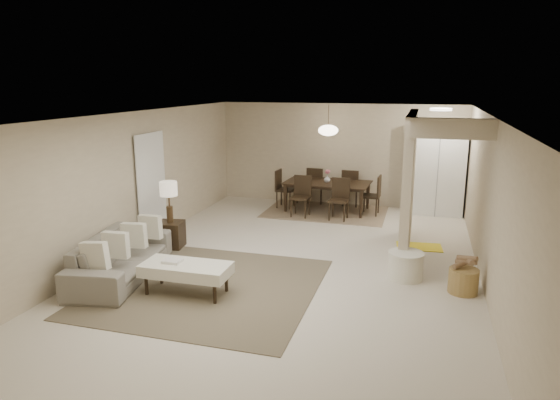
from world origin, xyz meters
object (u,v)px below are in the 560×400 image
(ottoman_bench, at_px, (186,270))
(wicker_basket, at_px, (463,281))
(sofa, at_px, (121,257))
(dining_table, at_px, (327,197))
(round_pouf, at_px, (406,266))
(side_table, at_px, (171,235))
(pantry_cabinet, at_px, (438,170))

(ottoman_bench, relative_size, wicker_basket, 3.02)
(sofa, height_order, dining_table, dining_table)
(ottoman_bench, relative_size, round_pouf, 2.34)
(round_pouf, xyz_separation_m, dining_table, (-1.99, 3.80, 0.14))
(sofa, bearing_deg, round_pouf, -84.76)
(side_table, xyz_separation_m, round_pouf, (4.26, -0.35, -0.03))
(pantry_cabinet, xyz_separation_m, round_pouf, (-0.49, -4.25, -0.84))
(round_pouf, bearing_deg, side_table, 175.35)
(round_pouf, distance_m, wicker_basket, 0.89)
(pantry_cabinet, relative_size, wicker_basket, 4.92)
(pantry_cabinet, relative_size, side_table, 4.30)
(sofa, relative_size, side_table, 4.66)
(wicker_basket, xyz_separation_m, dining_table, (-2.83, 4.11, 0.17))
(sofa, bearing_deg, ottoman_bench, -113.19)
(wicker_basket, bearing_deg, side_table, 172.61)
(round_pouf, relative_size, wicker_basket, 1.29)
(side_table, bearing_deg, sofa, -91.88)
(side_table, relative_size, wicker_basket, 1.14)
(side_table, distance_m, round_pouf, 4.28)
(round_pouf, relative_size, dining_table, 0.28)
(sofa, relative_size, wicker_basket, 5.34)
(side_table, relative_size, dining_table, 0.25)
(pantry_cabinet, bearing_deg, side_table, -140.59)
(ottoman_bench, distance_m, round_pouf, 3.38)
(ottoman_bench, distance_m, side_table, 2.20)
(sofa, bearing_deg, pantry_cabinet, -51.50)
(pantry_cabinet, height_order, round_pouf, pantry_cabinet)
(pantry_cabinet, relative_size, round_pouf, 3.82)
(ottoman_bench, height_order, round_pouf, ottoman_bench)
(round_pouf, bearing_deg, wicker_basket, -20.63)
(ottoman_bench, distance_m, dining_table, 5.38)
(sofa, xyz_separation_m, ottoman_bench, (1.28, -0.30, 0.04))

